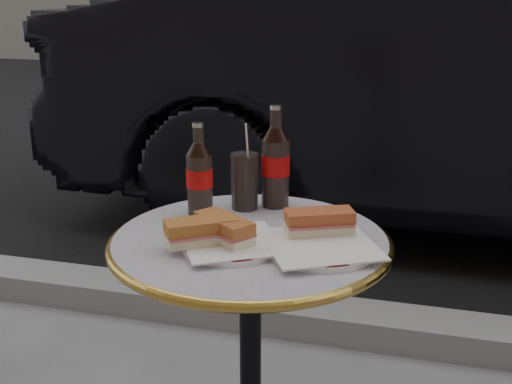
% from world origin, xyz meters
% --- Properties ---
extents(asphalt_road, '(40.00, 8.00, 0.00)m').
position_xyz_m(asphalt_road, '(0.00, 5.00, 0.00)').
color(asphalt_road, black).
rests_on(asphalt_road, ground).
extents(curb, '(40.00, 0.20, 0.12)m').
position_xyz_m(curb, '(0.00, 0.90, 0.05)').
color(curb, gray).
rests_on(curb, ground).
extents(bistro_table, '(0.62, 0.62, 0.73)m').
position_xyz_m(bistro_table, '(0.00, 0.00, 0.37)').
color(bistro_table, '#BAB2C4').
rests_on(bistro_table, ground).
extents(plate_left, '(0.27, 0.27, 0.01)m').
position_xyz_m(plate_left, '(-0.02, -0.07, 0.74)').
color(plate_left, white).
rests_on(plate_left, bistro_table).
extents(plate_right, '(0.29, 0.29, 0.01)m').
position_xyz_m(plate_right, '(0.16, -0.04, 0.74)').
color(plate_right, white).
rests_on(plate_right, bistro_table).
extents(sandwich_left_a, '(0.16, 0.14, 0.05)m').
position_xyz_m(sandwich_left_a, '(-0.08, -0.09, 0.77)').
color(sandwich_left_a, '#AB612B').
rests_on(sandwich_left_a, plate_left).
extents(sandwich_left_b, '(0.15, 0.14, 0.05)m').
position_xyz_m(sandwich_left_b, '(-0.04, -0.06, 0.77)').
color(sandwich_left_b, '#AB5A2B').
rests_on(sandwich_left_b, plate_left).
extents(sandwich_right, '(0.16, 0.12, 0.05)m').
position_xyz_m(sandwich_right, '(0.15, 0.02, 0.77)').
color(sandwich_right, '#AA4D2B').
rests_on(sandwich_right, plate_right).
extents(cola_bottle_left, '(0.07, 0.07, 0.23)m').
position_xyz_m(cola_bottle_left, '(-0.15, 0.10, 0.85)').
color(cola_bottle_left, black).
rests_on(cola_bottle_left, bistro_table).
extents(cola_bottle_right, '(0.09, 0.09, 0.25)m').
position_xyz_m(cola_bottle_right, '(0.00, 0.22, 0.86)').
color(cola_bottle_right, black).
rests_on(cola_bottle_right, bistro_table).
extents(cola_glass, '(0.09, 0.09, 0.14)m').
position_xyz_m(cola_glass, '(-0.06, 0.18, 0.80)').
color(cola_glass, black).
rests_on(cola_glass, bistro_table).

